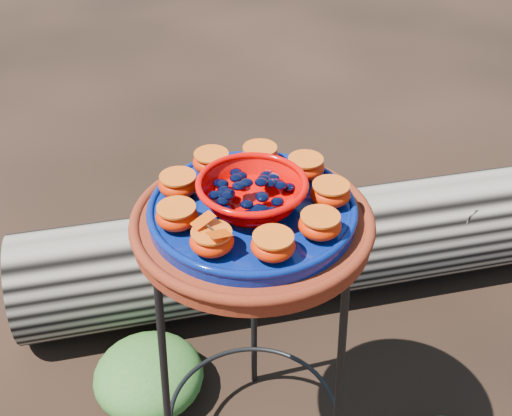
{
  "coord_description": "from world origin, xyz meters",
  "views": [
    {
      "loc": [
        0.02,
        -0.95,
        1.45
      ],
      "look_at": [
        0.01,
        0.0,
        0.76
      ],
      "focal_mm": 45.0,
      "sensor_mm": 36.0,
      "label": 1
    }
  ],
  "objects_px": {
    "cobalt_plate": "(252,212)",
    "driftwood_log": "(302,246)",
    "plant_stand": "(253,357)",
    "red_bowl": "(252,194)",
    "terracotta_saucer": "(252,225)"
  },
  "relations": [
    {
      "from": "terracotta_saucer",
      "to": "cobalt_plate",
      "type": "height_order",
      "value": "cobalt_plate"
    },
    {
      "from": "terracotta_saucer",
      "to": "cobalt_plate",
      "type": "distance_m",
      "value": 0.03
    },
    {
      "from": "red_bowl",
      "to": "driftwood_log",
      "type": "bearing_deg",
      "value": 76.56
    },
    {
      "from": "plant_stand",
      "to": "driftwood_log",
      "type": "distance_m",
      "value": 0.65
    },
    {
      "from": "driftwood_log",
      "to": "terracotta_saucer",
      "type": "bearing_deg",
      "value": -103.44
    },
    {
      "from": "terracotta_saucer",
      "to": "red_bowl",
      "type": "bearing_deg",
      "value": 0.0
    },
    {
      "from": "red_bowl",
      "to": "driftwood_log",
      "type": "relative_size",
      "value": 0.11
    },
    {
      "from": "red_bowl",
      "to": "driftwood_log",
      "type": "height_order",
      "value": "red_bowl"
    },
    {
      "from": "terracotta_saucer",
      "to": "red_bowl",
      "type": "distance_m",
      "value": 0.07
    },
    {
      "from": "plant_stand",
      "to": "cobalt_plate",
      "type": "relative_size",
      "value": 1.83
    },
    {
      "from": "plant_stand",
      "to": "red_bowl",
      "type": "xyz_separation_m",
      "value": [
        0.0,
        0.0,
        0.44
      ]
    },
    {
      "from": "cobalt_plate",
      "to": "driftwood_log",
      "type": "bearing_deg",
      "value": 76.56
    },
    {
      "from": "cobalt_plate",
      "to": "red_bowl",
      "type": "bearing_deg",
      "value": 0.0
    },
    {
      "from": "plant_stand",
      "to": "driftwood_log",
      "type": "bearing_deg",
      "value": 76.56
    },
    {
      "from": "cobalt_plate",
      "to": "driftwood_log",
      "type": "distance_m",
      "value": 0.86
    }
  ]
}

